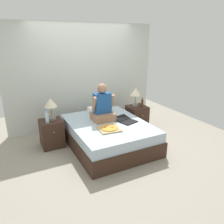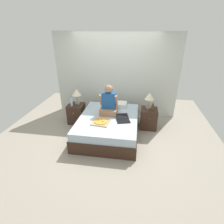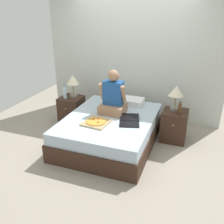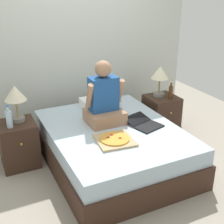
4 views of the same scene
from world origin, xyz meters
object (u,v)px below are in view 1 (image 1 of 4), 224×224
Objects in this scene: beer_bottle at (142,103)px; laptop at (127,121)px; nightstand_right at (137,117)px; pizza_box at (109,129)px; bed at (108,134)px; lamp_on_left_nightstand at (51,104)px; person_seated at (103,107)px; lamp_on_right_nightstand at (136,93)px; water_bottle at (47,117)px; nightstand_left at (52,133)px.

beer_bottle is 0.47× the size of laptop.
beer_bottle is (0.07, -0.10, 0.38)m from nightstand_right.
nightstand_right is at bearing 34.70° from pizza_box.
lamp_on_left_nightstand is (-1.01, 0.55, 0.65)m from bed.
pizza_box is (0.88, -0.87, -0.37)m from lamp_on_left_nightstand.
lamp_on_left_nightstand is 1.05m from person_seated.
lamp_on_left_nightstand is 0.93× the size of laptop.
lamp_on_right_nightstand reaches higher than laptop.
nightstand_left is at bearing 48.35° from water_bottle.
bed is at bearing -154.58° from nightstand_right.
water_bottle is at bearing -176.27° from lamp_on_right_nightstand.
laptop is at bearing 21.38° from pizza_box.
lamp_on_left_nightstand is at bearing 135.45° from pizza_box.
lamp_on_right_nightstand reaches higher than beer_bottle.
beer_bottle reaches higher than nightstand_left.
water_bottle is (-0.12, -0.14, -0.22)m from lamp_on_left_nightstand.
person_seated is at bearing -161.53° from lamp_on_right_nightstand.
lamp_on_left_nightstand is 2.03m from lamp_on_right_nightstand.
lamp_on_right_nightstand is 1.10m from person_seated.
nightstand_right is 1.45m from pizza_box.
person_seated is at bearing -10.66° from water_bottle.
person_seated reaches higher than beer_bottle.
person_seated reaches higher than bed.
laptop is at bearing -38.25° from person_seated.
laptop reaches higher than pizza_box.
lamp_on_left_nightstand is at bearing 175.97° from beer_bottle.
bed is 3.43× the size of nightstand_left.
lamp_on_left_nightstand is at bearing 49.40° from water_bottle.
pizza_box reaches higher than bed.
laptop is at bearing -25.61° from lamp_on_left_nightstand.
bed is at bearing -25.42° from nightstand_left.
person_seated is at bearing -19.44° from lamp_on_left_nightstand.
laptop is at bearing -23.31° from nightstand_left.
nightstand_right is at bearing 42.69° from laptop.
bed is at bearing -28.53° from lamp_on_left_nightstand.
lamp_on_left_nightstand is 2.15m from beer_bottle.
nightstand_left is 1.26× the size of lamp_on_left_nightstand.
lamp_on_left_nightstand is at bearing 160.56° from person_seated.
nightstand_left is at bearing 156.69° from laptop.
nightstand_right is at bearing 125.01° from beer_bottle.
bed is at bearing 162.82° from laptop.
lamp_on_left_nightstand is 1.63× the size of water_bottle.
lamp_on_right_nightstand is at bearing 123.69° from beer_bottle.
laptop is at bearing -19.22° from water_bottle.
laptop is (-0.74, -0.52, -0.14)m from beer_bottle.
nightstand_right reaches higher than pizza_box.
lamp_on_right_nightstand is 0.29m from beer_bottle.
nightstand_left is 0.41m from water_bottle.
bed is 4.02× the size of laptop.
laptop is (0.40, -0.32, -0.27)m from person_seated.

